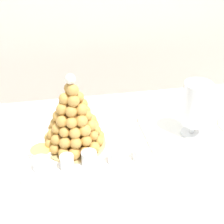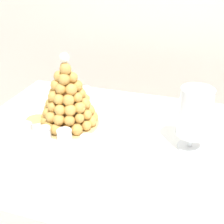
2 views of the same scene
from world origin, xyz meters
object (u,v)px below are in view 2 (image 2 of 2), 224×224
creme_brulee_ramekin (36,121)px  macaron_goblet (194,113)px  dessert_cup_right (113,148)px  dessert_cup_mid_right (87,143)px  wine_glass (86,94)px  serving_tray (77,130)px  dessert_cup_centre (65,137)px  dessert_cup_mid_left (44,134)px  croquembouche (68,98)px  dessert_cup_left (25,130)px

creme_brulee_ramekin → macaron_goblet: macaron_goblet is taller
dessert_cup_right → macaron_goblet: bearing=26.0°
creme_brulee_ramekin → dessert_cup_mid_right: bearing=-20.2°
macaron_goblet → wine_glass: macaron_goblet is taller
serving_tray → dessert_cup_centre: (-0.01, -0.11, 0.03)m
serving_tray → wine_glass: size_ratio=3.69×
dessert_cup_mid_right → creme_brulee_ramekin: (-0.29, 0.11, -0.01)m
dessert_cup_mid_left → wine_glass: size_ratio=0.40×
macaron_goblet → croquembouche: bearing=178.8°
macaron_goblet → serving_tray: bearing=-177.4°
dessert_cup_mid_left → dessert_cup_centre: 0.09m
dessert_cup_left → dessert_cup_centre: bearing=-1.9°
serving_tray → creme_brulee_ramekin: creme_brulee_ramekin is taller
dessert_cup_left → creme_brulee_ramekin: dessert_cup_left is taller
serving_tray → dessert_cup_centre: dessert_cup_centre is taller
croquembouche → dessert_cup_mid_right: croquembouche is taller
croquembouche → serving_tray: bearing=-33.2°
croquembouche → dessert_cup_centre: (0.04, -0.14, -0.10)m
dessert_cup_mid_right → serving_tray: bearing=128.6°
dessert_cup_mid_left → dessert_cup_mid_right: (0.19, -0.00, -0.00)m
dessert_cup_mid_left → dessert_cup_left: bearing=172.1°
creme_brulee_ramekin → dessert_cup_mid_left: bearing=-46.0°
dessert_cup_left → macaron_goblet: bearing=10.4°
dessert_cup_left → wine_glass: bearing=56.6°
dessert_cup_mid_left → wine_glass: 0.30m
dessert_cup_left → dessert_cup_right: size_ratio=1.07×
dessert_cup_mid_left → wine_glass: wine_glass is taller
dessert_cup_centre → wine_glass: (-0.01, 0.27, 0.07)m
serving_tray → dessert_cup_right: 0.23m
croquembouche → wine_glass: croquembouche is taller
croquembouche → dessert_cup_right: (0.25, -0.15, -0.11)m
dessert_cup_left → macaron_goblet: (0.68, 0.12, 0.13)m
wine_glass → macaron_goblet: bearing=-15.7°
dessert_cup_centre → croquembouche: bearing=107.4°
dessert_cup_mid_right → creme_brulee_ramekin: bearing=159.8°
croquembouche → dessert_cup_right: croquembouche is taller
dessert_cup_left → dessert_cup_mid_left: size_ratio=1.07×
serving_tray → dessert_cup_left: dessert_cup_left is taller
croquembouche → dessert_cup_mid_right: (0.14, -0.15, -0.10)m
dessert_cup_mid_left → creme_brulee_ramekin: bearing=134.0°
croquembouche → dessert_cup_centre: size_ratio=5.41×
serving_tray → dessert_cup_left: 0.22m
dessert_cup_right → wine_glass: wine_glass is taller
serving_tray → dessert_cup_right: size_ratio=9.28×
dessert_cup_centre → wine_glass: 0.28m
croquembouche → dessert_cup_mid_left: 0.19m
dessert_cup_centre → dessert_cup_mid_right: 0.10m
dessert_cup_mid_left → dessert_cup_mid_right: size_ratio=1.05×
dessert_cup_left → macaron_goblet: size_ratio=0.24×
dessert_cup_centre → dessert_cup_right: dessert_cup_centre is taller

